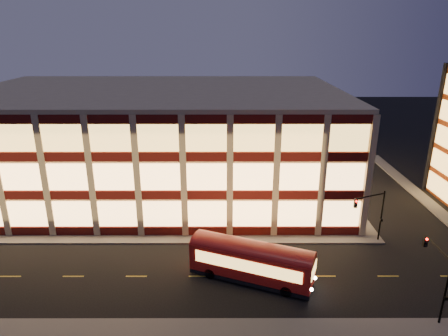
{
  "coord_description": "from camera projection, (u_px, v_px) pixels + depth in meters",
  "views": [
    {
      "loc": [
        6.31,
        -38.43,
        22.27
      ],
      "look_at": [
        6.37,
        8.0,
        6.04
      ],
      "focal_mm": 32.0,
      "sensor_mm": 36.0,
      "label": 1
    }
  ],
  "objects": [
    {
      "name": "office_building",
      "position": [
        159.0,
        140.0,
        57.19
      ],
      "size": [
        50.45,
        30.45,
        14.5
      ],
      "color": "tan",
      "rests_on": "ground"
    },
    {
      "name": "traffic_signal_near",
      "position": [
        438.0,
        269.0,
        31.87
      ],
      "size": [
        0.32,
        4.45,
        6.0
      ],
      "color": "black",
      "rests_on": "ground"
    },
    {
      "name": "trolley_bus",
      "position": [
        251.0,
        259.0,
        36.82
      ],
      "size": [
        11.64,
        6.9,
        3.86
      ],
      "rotation": [
        0.0,
        0.0,
        -0.38
      ],
      "color": "#9D0B08",
      "rests_on": "ground"
    },
    {
      "name": "sidewalk_office_south",
      "position": [
        140.0,
        239.0,
        44.53
      ],
      "size": [
        54.0,
        2.0,
        0.15
      ],
      "primitive_type": "cube",
      "color": "#514F4C",
      "rests_on": "ground"
    },
    {
      "name": "sidewalk_tower_west",
      "position": [
        408.0,
        186.0,
        59.68
      ],
      "size": [
        2.0,
        30.0,
        0.15
      ],
      "primitive_type": "cube",
      "color": "#514F4C",
      "rests_on": "ground"
    },
    {
      "name": "sidewalk_near",
      "position": [
        143.0,
        328.0,
        31.32
      ],
      "size": [
        100.0,
        2.0,
        0.15
      ],
      "primitive_type": "cube",
      "color": "#514F4C",
      "rests_on": "ground"
    },
    {
      "name": "sidewalk_office_east",
      "position": [
        335.0,
        186.0,
        59.67
      ],
      "size": [
        2.0,
        30.0,
        0.15
      ],
      "primitive_type": "cube",
      "color": "#514F4C",
      "rests_on": "ground"
    },
    {
      "name": "traffic_signal_far",
      "position": [
        372.0,
        209.0,
        42.51
      ],
      "size": [
        3.79,
        1.87,
        6.0
      ],
      "color": "black",
      "rests_on": "ground"
    },
    {
      "name": "ground",
      "position": [
        166.0,
        244.0,
        43.62
      ],
      "size": [
        200.0,
        200.0,
        0.0
      ],
      "primitive_type": "plane",
      "color": "black",
      "rests_on": "ground"
    }
  ]
}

